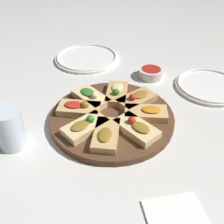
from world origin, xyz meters
name	(u,v)px	position (x,y,z in m)	size (l,w,h in m)	color
ground_plane	(112,120)	(0.00, 0.00, 0.00)	(3.00, 3.00, 0.00)	silver
serving_board	(112,117)	(0.00, 0.00, 0.01)	(0.35, 0.35, 0.02)	#51331E
focaccia_slice_0	(107,135)	(0.00, -0.10, 0.03)	(0.07, 0.12, 0.03)	tan
focaccia_slice_1	(136,128)	(0.07, -0.06, 0.03)	(0.13, 0.12, 0.04)	#E5C689
focaccia_slice_2	(146,113)	(0.10, 0.01, 0.03)	(0.12, 0.07, 0.03)	tan
focaccia_slice_3	(137,99)	(0.06, 0.07, 0.03)	(0.13, 0.13, 0.04)	tan
focaccia_slice_4	(116,93)	(0.00, 0.09, 0.03)	(0.07, 0.12, 0.04)	tan
focaccia_slice_5	(91,97)	(-0.07, 0.06, 0.03)	(0.13, 0.12, 0.04)	#E5C689
focaccia_slice_6	(79,109)	(-0.09, 0.00, 0.03)	(0.12, 0.06, 0.04)	tan
focaccia_slice_7	(85,126)	(-0.06, -0.07, 0.03)	(0.12, 0.13, 0.04)	#E5C689
plate_left	(87,58)	(-0.16, 0.37, 0.01)	(0.26, 0.26, 0.02)	white
plate_right	(210,86)	(0.30, 0.22, 0.01)	(0.23, 0.23, 0.02)	white
water_glass	(10,128)	(-0.23, -0.13, 0.05)	(0.07, 0.07, 0.11)	silver
napkin_stack	(176,217)	(0.17, -0.28, 0.00)	(0.11, 0.10, 0.01)	white
dipping_bowl	(151,73)	(0.10, 0.27, 0.02)	(0.09, 0.09, 0.03)	silver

